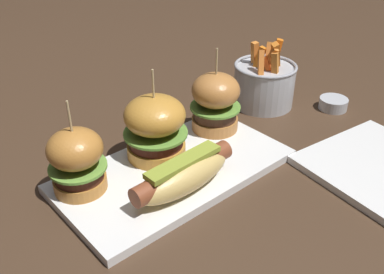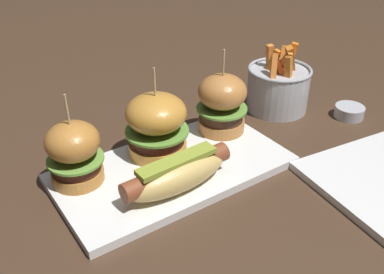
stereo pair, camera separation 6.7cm
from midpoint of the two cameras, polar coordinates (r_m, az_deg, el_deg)
name	(u,v)px [view 1 (the left image)]	position (r m, az deg, el deg)	size (l,w,h in m)	color
ground_plane	(175,174)	(0.68, -5.12, -5.03)	(3.00, 3.00, 0.00)	#422D1E
platter_main	(175,171)	(0.67, -5.15, -4.55)	(0.36, 0.19, 0.01)	white
hot_dog	(184,174)	(0.61, -4.26, -5.00)	(0.17, 0.06, 0.05)	tan
slider_left	(77,160)	(0.63, -17.99, -3.03)	(0.08, 0.08, 0.14)	#BB7833
slider_center	(156,126)	(0.68, -7.55, 1.35)	(0.10, 0.10, 0.15)	#C78833
slider_right	(215,101)	(0.74, 0.56, 4.66)	(0.09, 0.09, 0.15)	#BA773A
fries_bucket	(264,83)	(0.87, 7.37, 7.03)	(0.12, 0.12, 0.14)	#B7BABF
sauce_ramekin	(333,103)	(0.90, 16.21, 4.25)	(0.06, 0.06, 0.02)	#B7BABF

